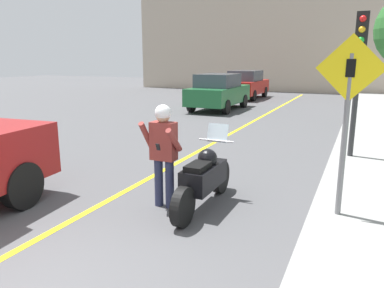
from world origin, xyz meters
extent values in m
cube|color=yellow|center=(-0.60, 6.00, 0.00)|extent=(0.12, 36.00, 0.01)
cube|color=#B2A38E|center=(0.00, 26.00, 4.62)|extent=(28.00, 1.20, 9.23)
cylinder|color=black|center=(0.99, 2.31, 0.29)|extent=(0.14, 0.58, 0.58)
cylinder|color=black|center=(0.99, 3.85, 0.29)|extent=(0.14, 0.58, 0.58)
cube|color=black|center=(0.99, 3.08, 0.52)|extent=(0.40, 1.06, 0.36)
sphere|color=black|center=(0.99, 3.22, 0.78)|extent=(0.32, 0.32, 0.32)
cube|color=black|center=(0.99, 2.84, 0.74)|extent=(0.28, 0.48, 0.10)
cylinder|color=silver|center=(0.99, 3.61, 1.00)|extent=(0.62, 0.03, 0.03)
cube|color=silver|center=(0.99, 3.67, 1.12)|extent=(0.36, 0.12, 0.31)
cylinder|color=#282D4C|center=(0.29, 2.86, 0.39)|extent=(0.14, 0.14, 0.79)
cylinder|color=#282D4C|center=(0.49, 2.86, 0.39)|extent=(0.14, 0.14, 0.79)
cube|color=maroon|center=(0.39, 2.86, 1.09)|extent=(0.40, 0.22, 0.60)
cylinder|color=maroon|center=(0.14, 2.76, 1.18)|extent=(0.09, 0.37, 0.47)
cylinder|color=maroon|center=(0.64, 2.74, 1.15)|extent=(0.09, 0.43, 0.43)
sphere|color=tan|center=(0.39, 2.86, 1.49)|extent=(0.22, 0.22, 0.22)
sphere|color=white|center=(0.39, 2.86, 1.54)|extent=(0.26, 0.26, 0.26)
cube|color=black|center=(0.45, 2.58, 1.06)|extent=(0.06, 0.05, 0.11)
cylinder|color=black|center=(-1.64, 1.84, 0.38)|extent=(0.28, 0.78, 0.76)
cylinder|color=slate|center=(2.99, 3.37, 1.28)|extent=(0.08, 0.08, 2.28)
cube|color=yellow|center=(2.99, 3.35, 2.23)|extent=(0.91, 0.02, 0.91)
cube|color=black|center=(2.99, 3.33, 2.23)|extent=(0.12, 0.01, 0.24)
cylinder|color=#2D2D30|center=(3.02, 7.08, 1.74)|extent=(0.12, 0.12, 3.21)
cube|color=black|center=(3.02, 7.06, 2.97)|extent=(0.26, 0.22, 0.76)
sphere|color=red|center=(3.02, 6.94, 3.19)|extent=(0.14, 0.14, 0.14)
sphere|color=gold|center=(3.02, 6.94, 2.97)|extent=(0.14, 0.14, 0.14)
sphere|color=green|center=(3.02, 6.94, 2.75)|extent=(0.14, 0.14, 0.14)
cylinder|color=black|center=(-3.85, 15.74, 0.32)|extent=(0.22, 0.64, 0.64)
cylinder|color=black|center=(-2.20, 15.74, 0.32)|extent=(0.22, 0.64, 0.64)
cylinder|color=black|center=(-3.85, 13.13, 0.32)|extent=(0.22, 0.64, 0.64)
cylinder|color=black|center=(-2.20, 13.13, 0.32)|extent=(0.22, 0.64, 0.64)
cube|color=#1E6033|center=(-3.03, 14.43, 0.70)|extent=(1.80, 4.20, 0.76)
cube|color=#38424C|center=(-3.03, 14.27, 1.38)|extent=(1.58, 2.18, 0.60)
cylinder|color=black|center=(-4.17, 21.24, 0.32)|extent=(0.22, 0.64, 0.64)
cylinder|color=black|center=(-2.51, 21.24, 0.32)|extent=(0.22, 0.64, 0.64)
cylinder|color=black|center=(-4.17, 18.63, 0.32)|extent=(0.22, 0.64, 0.64)
cylinder|color=black|center=(-2.51, 18.63, 0.32)|extent=(0.22, 0.64, 0.64)
cube|color=#B21E19|center=(-3.34, 19.94, 0.70)|extent=(1.80, 4.20, 0.76)
cube|color=#38424C|center=(-3.34, 19.77, 1.38)|extent=(1.58, 2.18, 0.60)
camera|label=1|loc=(3.18, -2.17, 2.35)|focal=35.00mm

